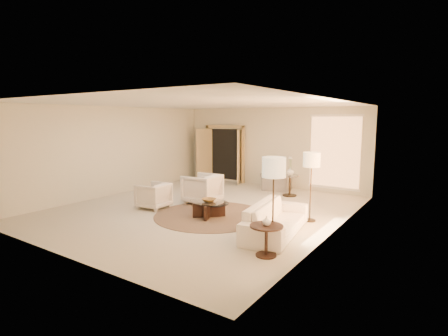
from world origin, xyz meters
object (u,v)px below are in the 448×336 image
Objects in this scene: coffee_table at (209,207)px; end_vase at (267,221)px; side_table at (290,183)px; floor_lamp_far at (274,172)px; armchair_left at (202,187)px; sofa at (276,219)px; floor_lamp_near at (312,163)px; end_table at (266,235)px; bowl at (209,200)px; side_vase at (290,171)px; accent_chair at (277,178)px; armchair_right at (153,194)px.

end_vase is (2.29, -1.42, 0.39)m from coffee_table.
floor_lamp_far is (1.62, -4.55, 1.08)m from side_table.
floor_lamp_far is (3.33, -2.25, 1.02)m from armchair_left.
sofa is 2.40× the size of armchair_left.
floor_lamp_near is 2.26m from floor_lamp_far.
end_vase is (0.00, 0.00, 0.25)m from end_table.
bowl is 2.70m from end_vase.
floor_lamp_near is (1.50, -2.29, 0.99)m from side_table.
accent_chair is at bearing 141.07° from side_vase.
floor_lamp_near reaches higher than bowl.
side_vase is at bearing 123.22° from floor_lamp_near.
accent_chair is 1.57× the size of end_table.
coffee_table is at bearing 74.98° from sofa.
side_vase is (0.00, -0.00, 0.38)m from side_table.
end_table is 1.81× the size of bowl.
armchair_left is 2.86m from side_table.
side_table is at bearing 10.47° from sofa.
end_vase is (0.38, -1.20, 0.31)m from sofa.
armchair_right is 0.46× the size of floor_lamp_near.
coffee_table is at bearing -101.25° from side_vase.
side_vase is at bearing 131.50° from accent_chair.
accent_chair is at bearing 141.07° from side_table.
end_table is at bearing -71.32° from side_table.
floor_lamp_near is at bearing 92.73° from end_table.
armchair_left reaches higher than armchair_right.
end_table is at bearing -90.00° from end_vase.
accent_chair is 0.73× the size of coffee_table.
sofa is 1.26m from end_table.
end_table is at bearing -71.32° from side_vase.
armchair_left is at bearing -126.61° from side_table.
armchair_right is 2.33× the size of bowl.
armchair_right is 4.43m from accent_chair.
floor_lamp_near reaches higher than side_table.
end_table is 0.89× the size of side_table.
armchair_right is at bearing -176.54° from bowl.
armchair_left is 1.41m from armchair_right.
accent_chair is 2.85× the size of bowl.
side_vase is (-1.62, 4.80, 0.40)m from end_table.
end_table is at bearing -170.87° from sofa.
end_table is 2.70m from bowl.
sofa is at bearing 83.23° from armchair_right.
armchair_left reaches higher than bowl.
side_table is 2.04× the size of bowl.
coffee_table is 3.49m from side_vase.
floor_lamp_far is at bearing -166.62° from sofa.
accent_chair is 5.88m from end_table.
armchair_right reaches higher than coffee_table.
armchair_left is 1.57× the size of end_table.
floor_lamp_far reaches higher than side_table.
armchair_right is at bearing 57.45° from accent_chair.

